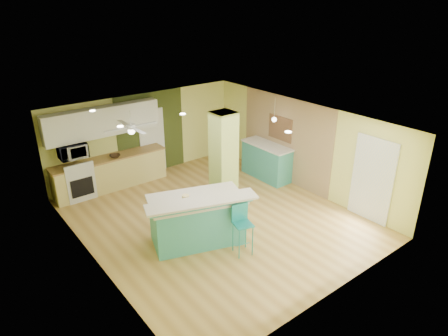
{
  "coord_description": "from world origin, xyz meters",
  "views": [
    {
      "loc": [
        -5.12,
        -6.91,
        5.12
      ],
      "look_at": [
        0.59,
        0.4,
        1.07
      ],
      "focal_mm": 32.0,
      "sensor_mm": 36.0,
      "label": 1
    }
  ],
  "objects": [
    {
      "name": "upper_cabinets",
      "position": [
        -1.3,
        3.32,
        1.95
      ],
      "size": [
        3.2,
        0.34,
        0.8
      ],
      "primitive_type": "cube",
      "color": "white",
      "rests_on": "wall_back"
    },
    {
      "name": "peninsula",
      "position": [
        -0.91,
        -0.55,
        0.58
      ],
      "size": [
        2.47,
        1.87,
        1.25
      ],
      "rotation": [
        0.0,
        0.0,
        -0.32
      ],
      "color": "teal",
      "rests_on": "floor"
    },
    {
      "name": "pendant_lamp",
      "position": [
        2.65,
        0.75,
        1.88
      ],
      "size": [
        0.14,
        0.14,
        0.69
      ],
      "color": "silver",
      "rests_on": "ceiling"
    },
    {
      "name": "column",
      "position": [
        0.65,
        0.5,
        1.25
      ],
      "size": [
        0.55,
        0.55,
        2.5
      ],
      "primitive_type": "cube",
      "color": "#ACBF58",
      "rests_on": "floor"
    },
    {
      "name": "olive_accent",
      "position": [
        0.2,
        3.49,
        1.25
      ],
      "size": [
        2.2,
        0.02,
        2.5
      ],
      "primitive_type": "cube",
      "color": "#3C481C",
      "rests_on": "floor"
    },
    {
      "name": "wall_right",
      "position": [
        3.0,
        0.0,
        1.25
      ],
      "size": [
        0.01,
        7.0,
        2.5
      ],
      "primitive_type": "cube",
      "color": "#E3E57A",
      "rests_on": "floor"
    },
    {
      "name": "wall_decor",
      "position": [
        2.96,
        0.8,
        1.55
      ],
      "size": [
        0.03,
        0.9,
        0.7
      ],
      "primitive_type": "cube",
      "color": "brown",
      "rests_on": "wood_panel"
    },
    {
      "name": "canister",
      "position": [
        -1.18,
        -0.56,
        1.17
      ],
      "size": [
        0.15,
        0.15,
        0.17
      ],
      "primitive_type": "cylinder",
      "color": "yellow",
      "rests_on": "peninsula"
    },
    {
      "name": "ceiling",
      "position": [
        0.0,
        0.0,
        2.5
      ],
      "size": [
        6.0,
        7.0,
        0.01
      ],
      "primitive_type": "cube",
      "color": "white",
      "rests_on": "wall_back"
    },
    {
      "name": "interior_door",
      "position": [
        0.2,
        3.46,
        1.0
      ],
      "size": [
        0.82,
        0.05,
        2.0
      ],
      "primitive_type": "cube",
      "color": "white",
      "rests_on": "floor"
    },
    {
      "name": "floor",
      "position": [
        0.0,
        0.0,
        -0.01
      ],
      "size": [
        6.0,
        7.0,
        0.01
      ],
      "primitive_type": "cube",
      "color": "#A77B3A",
      "rests_on": "ground"
    },
    {
      "name": "stove",
      "position": [
        -2.25,
        3.19,
        0.46
      ],
      "size": [
        0.76,
        0.66,
        1.08
      ],
      "color": "silver",
      "rests_on": "floor"
    },
    {
      "name": "kitchen_run",
      "position": [
        -1.3,
        3.2,
        0.47
      ],
      "size": [
        3.25,
        0.63,
        0.94
      ],
      "color": "#D8C671",
      "rests_on": "floor"
    },
    {
      "name": "wall_back",
      "position": [
        0.0,
        3.5,
        1.25
      ],
      "size": [
        6.0,
        0.01,
        2.5
      ],
      "primitive_type": "cube",
      "color": "#E3E57A",
      "rests_on": "floor"
    },
    {
      "name": "wall_front",
      "position": [
        0.0,
        -3.5,
        1.25
      ],
      "size": [
        6.0,
        0.01,
        2.5
      ],
      "primitive_type": "cube",
      "color": "#E3E57A",
      "rests_on": "floor"
    },
    {
      "name": "microwave",
      "position": [
        -2.25,
        3.2,
        1.35
      ],
      "size": [
        0.7,
        0.48,
        0.39
      ],
      "primitive_type": "imported",
      "color": "white",
      "rests_on": "wall_back"
    },
    {
      "name": "wall_left",
      "position": [
        -3.0,
        0.0,
        1.25
      ],
      "size": [
        0.01,
        7.0,
        2.5
      ],
      "primitive_type": "cube",
      "color": "#E3E57A",
      "rests_on": "floor"
    },
    {
      "name": "french_door",
      "position": [
        2.97,
        -2.3,
        1.05
      ],
      "size": [
        0.04,
        1.08,
        2.1
      ],
      "primitive_type": "cube",
      "color": "white",
      "rests_on": "floor"
    },
    {
      "name": "bar_stool",
      "position": [
        -0.39,
        -1.45,
        0.75
      ],
      "size": [
        0.45,
        0.45,
        1.12
      ],
      "rotation": [
        0.0,
        0.0,
        -0.25
      ],
      "color": "teal",
      "rests_on": "floor"
    },
    {
      "name": "side_counter",
      "position": [
        2.7,
        1.01,
        0.53
      ],
      "size": [
        0.7,
        1.64,
        1.06
      ],
      "color": "teal",
      "rests_on": "floor"
    },
    {
      "name": "fruit_bowl",
      "position": [
        -1.17,
        3.1,
        0.98
      ],
      "size": [
        0.37,
        0.37,
        0.07
      ],
      "primitive_type": "imported",
      "rotation": [
        0.0,
        0.0,
        -0.27
      ],
      "color": "#332114",
      "rests_on": "kitchen_run"
    },
    {
      "name": "ceiling_fan",
      "position": [
        -1.1,
        2.0,
        2.08
      ],
      "size": [
        1.41,
        1.41,
        0.61
      ],
      "color": "silver",
      "rests_on": "ceiling"
    },
    {
      "name": "wood_panel",
      "position": [
        2.99,
        0.6,
        1.25
      ],
      "size": [
        0.02,
        3.4,
        2.5
      ],
      "primitive_type": "cube",
      "color": "#8F7052",
      "rests_on": "floor"
    }
  ]
}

